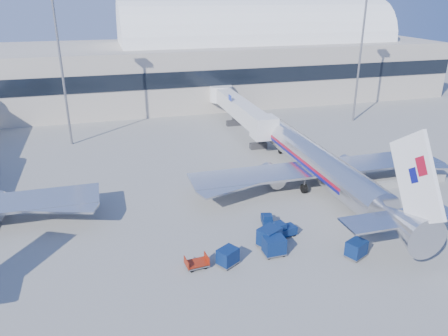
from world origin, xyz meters
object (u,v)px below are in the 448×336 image
object	(u,v)px
tug_lead	(283,230)
cart_train_b	(274,246)
barrier_near	(389,184)
airliner_main	(321,165)
jetbridge_near	(237,107)
barrier_mid	(412,181)
cart_train_c	(228,256)
cart_open_red	(197,264)
mast_east	(362,38)
cart_train_a	(269,237)
tug_right	(363,207)
tug_left	(267,220)
mast_west	(59,48)
cart_solo_far	(428,209)
cart_solo_near	(356,249)
barrier_far	(434,179)

from	to	relation	value
tug_lead	cart_train_b	bearing A→B (deg)	-138.19
barrier_near	airliner_main	bearing A→B (deg)	162.61
jetbridge_near	barrier_mid	world-z (taller)	jetbridge_near
cart_train_c	cart_open_red	xyz separation A→B (m)	(-2.69, 0.33, -0.47)
mast_east	tug_lead	xyz separation A→B (m)	(-28.95, -35.12, -14.07)
airliner_main	cart_open_red	size ratio (longest dim) A/B	17.81
barrier_mid	cart_train_a	size ratio (longest dim) A/B	1.13
barrier_mid	tug_right	bearing A→B (deg)	-154.18
jetbridge_near	tug_right	xyz separation A→B (m)	(3.75, -33.62, -3.29)
cart_open_red	airliner_main	bearing A→B (deg)	27.98
tug_left	cart_train_c	xyz separation A→B (m)	(-5.85, -5.72, 0.23)
airliner_main	mast_east	distance (m)	34.51
mast_west	cart_train_c	size ratio (longest dim) A/B	10.07
mast_east	cart_train_c	size ratio (longest dim) A/B	10.07
airliner_main	cart_solo_far	bearing A→B (deg)	-52.45
tug_left	cart_solo_near	world-z (taller)	cart_solo_near
tug_right	airliner_main	bearing A→B (deg)	138.92
cart_train_a	airliner_main	bearing A→B (deg)	15.08
jetbridge_near	cart_open_red	distance (m)	41.99
barrier_near	tug_left	xyz separation A→B (m)	(-17.64, -4.55, 0.16)
jetbridge_near	tug_left	distance (m)	34.30
airliner_main	tug_left	xyz separation A→B (m)	(-9.64, -7.06, -2.32)
tug_lead	cart_solo_far	bearing A→B (deg)	-12.67
tug_lead	cart_train_c	xyz separation A→B (m)	(-6.54, -3.16, 0.12)
tug_left	cart_solo_far	world-z (taller)	cart_solo_far
barrier_far	tug_right	size ratio (longest dim) A/B	1.27
cart_train_c	cart_open_red	size ratio (longest dim) A/B	1.07
mast_west	barrier_near	xyz separation A→B (m)	(38.00, -28.00, -14.34)
cart_train_a	cart_train_b	xyz separation A→B (m)	(-0.10, -1.50, -0.07)
mast_east	cart_train_a	xyz separation A→B (m)	(-30.89, -36.38, -13.79)
barrier_mid	tug_left	distance (m)	21.43
jetbridge_near	cart_solo_far	bearing A→B (deg)	-74.54
mast_east	barrier_mid	xyz separation A→B (m)	(-8.70, -28.00, -14.34)
barrier_near	cart_train_c	bearing A→B (deg)	-156.38
tug_right	cart_train_c	size ratio (longest dim) A/B	1.05
barrier_far	cart_train_a	bearing A→B (deg)	-161.81
mast_east	barrier_mid	world-z (taller)	mast_east
cart_train_b	airliner_main	bearing A→B (deg)	46.61
cart_train_a	cart_train_c	bearing A→B (deg)	172.49
mast_east	tug_lead	distance (m)	47.63
cart_solo_far	cart_open_red	distance (m)	25.92
barrier_mid	cart_train_b	world-z (taller)	cart_train_b
airliner_main	cart_open_red	bearing A→B (deg)	-145.60
barrier_near	cart_train_b	xyz separation A→B (m)	(-18.99, -9.88, 0.48)
tug_lead	cart_open_red	size ratio (longest dim) A/B	1.26
barrier_near	tug_lead	distance (m)	18.38
tug_left	cart_train_b	distance (m)	5.51
tug_left	barrier_mid	bearing A→B (deg)	-65.33
barrier_mid	mast_east	bearing A→B (deg)	72.74
tug_left	cart_train_a	xyz separation A→B (m)	(-1.25, -3.82, 0.39)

